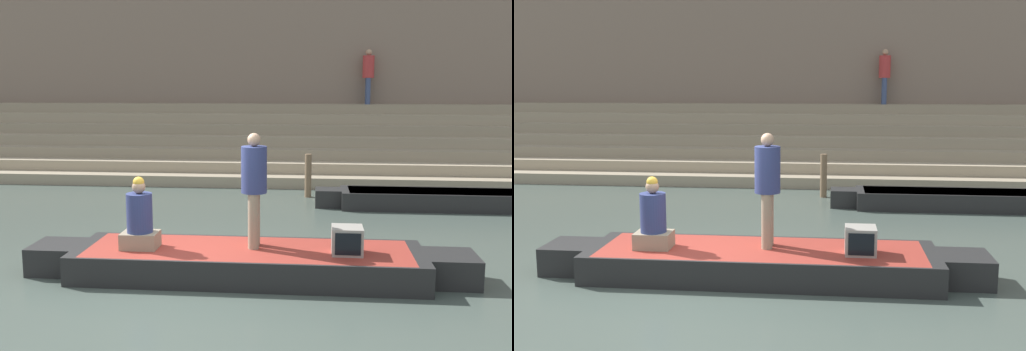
% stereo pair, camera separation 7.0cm
% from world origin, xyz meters
% --- Properties ---
extents(ground_plane, '(120.00, 120.00, 0.00)m').
position_xyz_m(ground_plane, '(0.00, 0.00, 0.00)').
color(ground_plane, '#47544C').
extents(ghat_steps, '(36.00, 4.45, 2.10)m').
position_xyz_m(ghat_steps, '(0.00, 10.29, 0.75)').
color(ghat_steps, gray).
rests_on(ghat_steps, ground).
extents(back_wall, '(34.20, 1.28, 9.07)m').
position_xyz_m(back_wall, '(0.00, 12.47, 4.51)').
color(back_wall, '#7F6B5B').
rests_on(back_wall, ground).
extents(rowboat_main, '(6.56, 1.57, 0.42)m').
position_xyz_m(rowboat_main, '(1.06, 0.20, 0.23)').
color(rowboat_main, black).
rests_on(rowboat_main, ground).
extents(person_standing, '(0.38, 0.38, 1.69)m').
position_xyz_m(person_standing, '(1.14, 0.32, 1.39)').
color(person_standing, gray).
rests_on(person_standing, rowboat_main).
extents(person_rowing, '(0.53, 0.42, 1.07)m').
position_xyz_m(person_rowing, '(-0.53, 0.09, 0.84)').
color(person_rowing, gray).
rests_on(person_rowing, rowboat_main).
extents(tv_set, '(0.44, 0.44, 0.39)m').
position_xyz_m(tv_set, '(2.49, 0.08, 0.62)').
color(tv_set, '#9E998E').
rests_on(tv_set, rowboat_main).
extents(moored_boat_shore, '(5.39, 1.07, 0.40)m').
position_xyz_m(moored_boat_shore, '(4.74, 5.34, 0.22)').
color(moored_boat_shore, black).
rests_on(moored_boat_shore, ground).
extents(mooring_post, '(0.16, 0.16, 1.08)m').
position_xyz_m(mooring_post, '(1.87, 6.41, 0.54)').
color(mooring_post, brown).
rests_on(mooring_post, ground).
extents(person_on_steps, '(0.37, 0.37, 1.76)m').
position_xyz_m(person_on_steps, '(3.71, 11.56, 3.11)').
color(person_on_steps, '#3D4C75').
rests_on(person_on_steps, ghat_steps).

